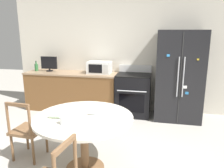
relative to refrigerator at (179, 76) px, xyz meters
The scene contains 12 objects.
back_wall 1.39m from the refrigerator, 161.63° to the left, with size 5.20×0.10×2.60m.
kitchen_counter 2.45m from the refrigerator, behind, with size 2.16×0.64×0.90m.
refrigerator is the anchor object (origin of this frame).
oven_range 1.05m from the refrigerator, behind, with size 0.74×0.68×1.08m.
microwave 1.74m from the refrigerator, behind, with size 0.52×0.36×0.27m.
countertop_tv 2.99m from the refrigerator, behind, with size 0.39×0.16×0.35m.
counter_bottle 3.32m from the refrigerator, behind, with size 0.08×0.08×0.24m.
dining_table 2.55m from the refrigerator, 122.22° to the right, with size 1.29×1.29×0.76m.
dining_chair_left 3.08m from the refrigerator, 137.63° to the right, with size 0.44×0.44×0.90m.
candle_glass 2.84m from the refrigerator, 122.09° to the right, with size 0.08×0.08×0.09m.
folded_napkin 2.83m from the refrigerator, 126.70° to the right, with size 0.16×0.06×0.05m.
mail_stack 2.28m from the refrigerator, 121.72° to the right, with size 0.28×0.34×0.02m.
Camera 1 is at (0.83, -2.42, 1.83)m, focal length 35.00 mm.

